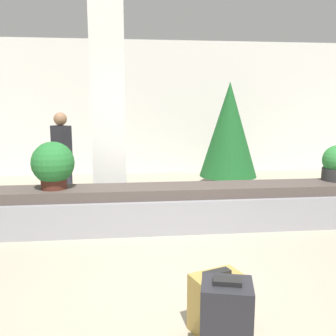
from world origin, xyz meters
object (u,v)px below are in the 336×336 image
object	(u,v)px
suitcase_2	(226,331)
decorated_tree	(229,130)
traveler_0	(62,151)
pillar	(109,110)
suitcase_0	(216,302)
potted_plant_0	(53,165)

from	to	relation	value
suitcase_2	decorated_tree	size ratio (longest dim) A/B	0.31
suitcase_2	decorated_tree	bearing A→B (deg)	88.74
decorated_tree	traveler_0	bearing A→B (deg)	-158.47
pillar	suitcase_0	distance (m)	3.74
pillar	decorated_tree	xyz separation A→B (m)	(2.41, 1.78, -0.43)
potted_plant_0	decorated_tree	world-z (taller)	decorated_tree
potted_plant_0	traveler_0	distance (m)	1.43
suitcase_0	potted_plant_0	xyz separation A→B (m)	(-1.62, 2.43, 0.68)
suitcase_0	traveler_0	size ratio (longest dim) A/B	0.30
suitcase_0	decorated_tree	bearing A→B (deg)	53.92
suitcase_0	potted_plant_0	bearing A→B (deg)	103.76
suitcase_0	decorated_tree	xyz separation A→B (m)	(1.49, 5.13, 0.94)
pillar	suitcase_2	world-z (taller)	pillar
suitcase_2	decorated_tree	xyz separation A→B (m)	(1.56, 5.64, 0.84)
potted_plant_0	traveler_0	xyz separation A→B (m)	(-0.12, 1.42, 0.01)
decorated_tree	pillar	bearing A→B (deg)	-143.58
pillar	decorated_tree	world-z (taller)	pillar
suitcase_0	suitcase_2	world-z (taller)	suitcase_2
suitcase_0	traveler_0	xyz separation A→B (m)	(-1.74, 3.85, 0.70)
pillar	decorated_tree	distance (m)	3.02
potted_plant_0	suitcase_2	bearing A→B (deg)	-62.22
suitcase_2	potted_plant_0	world-z (taller)	potted_plant_0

